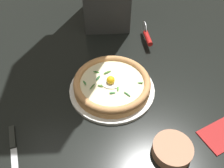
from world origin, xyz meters
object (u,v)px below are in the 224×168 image
pizza_cutter (147,36)px  folded_napkin (223,134)px  table_knife (13,147)px  side_bowl (172,150)px  pizza (112,84)px

pizza_cutter → folded_napkin: pizza_cutter is taller
table_knife → folded_napkin: (-0.63, -0.10, 0.00)m
pizza_cutter → table_knife: size_ratio=0.74×
pizza_cutter → table_knife: bearing=54.0°
side_bowl → table_knife: side_bowl is taller
pizza → table_knife: size_ratio=1.38×
pizza → table_knife: (0.27, 0.25, -0.03)m
pizza → pizza_cutter: (-0.13, -0.30, 0.00)m
side_bowl → pizza: bearing=-49.9°
side_bowl → folded_napkin: bearing=-155.8°
pizza → side_bowl: pizza is taller
pizza → side_bowl: (-0.19, 0.23, -0.02)m
side_bowl → folded_napkin: side_bowl is taller
pizza → folded_napkin: (-0.36, 0.16, -0.03)m
side_bowl → table_knife: 0.47m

